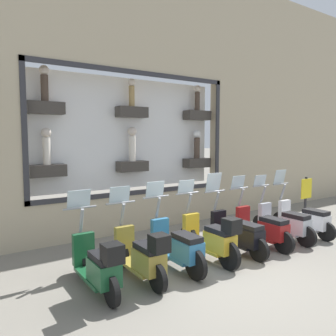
# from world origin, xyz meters

# --- Properties ---
(ground_plane) EXTENTS (120.00, 120.00, 0.00)m
(ground_plane) POSITION_xyz_m (0.00, 0.00, 0.00)
(ground_plane) COLOR gray
(building_facade) EXTENTS (1.19, 36.00, 7.28)m
(building_facade) POSITION_xyz_m (3.60, 0.00, 3.70)
(building_facade) COLOR tan
(building_facade) RESTS_ON ground_plane
(scooter_white_0) EXTENTS (1.79, 0.61, 1.62)m
(scooter_white_0) POSITION_xyz_m (0.70, -3.36, 0.42)
(scooter_white_0) COLOR black
(scooter_white_0) RESTS_ON ground_plane
(scooter_silver_1) EXTENTS (1.80, 0.61, 1.53)m
(scooter_silver_1) POSITION_xyz_m (0.70, -2.56, 0.42)
(scooter_silver_1) COLOR black
(scooter_silver_1) RESTS_ON ground_plane
(scooter_red_2) EXTENTS (1.80, 0.60, 1.56)m
(scooter_red_2) POSITION_xyz_m (0.70, -1.77, 0.43)
(scooter_red_2) COLOR black
(scooter_red_2) RESTS_ON ground_plane
(scooter_black_3) EXTENTS (1.80, 0.60, 1.68)m
(scooter_black_3) POSITION_xyz_m (0.70, -0.97, 0.43)
(scooter_black_3) COLOR black
(scooter_black_3) RESTS_ON ground_plane
(scooter_yellow_4) EXTENTS (1.81, 0.61, 1.57)m
(scooter_yellow_4) POSITION_xyz_m (0.64, -0.17, 0.48)
(scooter_yellow_4) COLOR black
(scooter_yellow_4) RESTS_ON ground_plane
(scooter_teal_5) EXTENTS (1.81, 0.60, 1.59)m
(scooter_teal_5) POSITION_xyz_m (0.70, 0.63, 0.44)
(scooter_teal_5) COLOR black
(scooter_teal_5) RESTS_ON ground_plane
(scooter_olive_6) EXTENTS (1.79, 0.60, 1.56)m
(scooter_olive_6) POSITION_xyz_m (0.63, 1.42, 0.46)
(scooter_olive_6) COLOR black
(scooter_olive_6) RESTS_ON ground_plane
(scooter_green_7) EXTENTS (1.79, 0.61, 1.56)m
(scooter_green_7) POSITION_xyz_m (0.63, 2.22, 0.46)
(scooter_green_7) COLOR black
(scooter_green_7) RESTS_ON ground_plane
(shop_sign_post) EXTENTS (0.36, 0.45, 1.41)m
(shop_sign_post) POSITION_xyz_m (1.21, -4.12, 0.74)
(shop_sign_post) COLOR #232326
(shop_sign_post) RESTS_ON ground_plane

